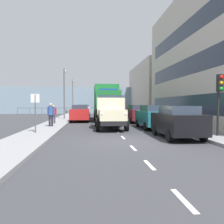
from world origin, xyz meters
The scene contains 21 objects.
ground_plane centered at (0.00, -10.36, 0.00)m, with size 80.00×80.00×0.00m, color #38383D.
sidewalk_left centered at (-4.86, -10.36, 0.07)m, with size 2.20×38.24×0.15m, color gray.
sidewalk_right centered at (4.86, -10.36, 0.07)m, with size 2.20×38.24×0.15m, color gray.
road_centreline_markings centered at (0.00, -10.14, 0.00)m, with size 0.12×34.53×0.01m.
building_far_block centered at (-10.11, -26.39, 4.12)m, with size 8.31×15.25×8.24m.
sea_horizon centered at (0.00, -32.48, 2.50)m, with size 80.00×0.80×5.00m, color gray.
seawall_railing centered at (0.00, -28.88, 0.92)m, with size 28.08×0.08×1.20m.
truck_vintage_cream centered at (0.32, -5.51, 1.18)m, with size 2.17×5.64×2.43m.
lorry_cargo_green centered at (0.05, -14.26, 2.08)m, with size 2.58×8.20×3.87m.
car_black_kerbside_near centered at (-2.81, -0.78, 0.89)m, with size 1.87×3.90×1.72m.
car_teal_kerbside_1 centered at (-2.81, -5.50, 0.90)m, with size 1.89×4.30×1.72m.
car_maroon_kerbside_2 centered at (-2.81, -11.09, 0.90)m, with size 1.90×4.54×1.72m.
car_red_oppositeside_0 centered at (2.81, -12.71, 0.90)m, with size 1.95×4.22×1.72m.
car_silver_oppositeside_1 centered at (2.81, -18.28, 0.90)m, with size 1.85×4.57×1.72m.
car_white_oppositeside_2 centered at (2.81, -25.00, 0.90)m, with size 1.95×4.18×1.72m.
pedestrian_with_bag centered at (4.70, -6.47, 1.17)m, with size 0.53×0.34×1.73m.
pedestrian_strolling centered at (4.93, -9.17, 1.07)m, with size 0.53×0.34×1.57m.
traffic_light_near centered at (-4.92, -0.42, 2.47)m, with size 0.28×0.41×3.20m.
lamp_post_promenade centered at (4.71, -15.57, 3.56)m, with size 0.32×1.14×5.63m.
lamp_post_far centered at (4.72, -27.95, 3.64)m, with size 0.32×1.14×5.77m.
street_sign centered at (4.94, -2.73, 1.68)m, with size 0.50×0.07×2.25m.
Camera 1 is at (1.75, 10.86, 1.82)m, focal length 36.61 mm.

